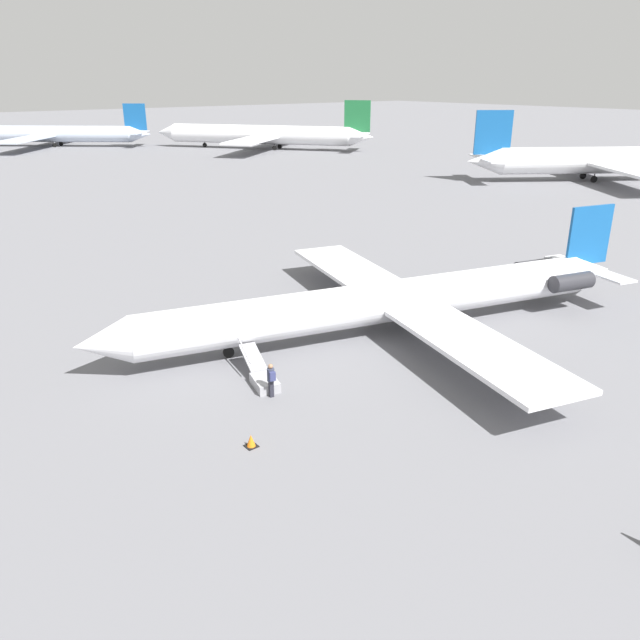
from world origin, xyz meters
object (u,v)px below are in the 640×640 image
at_px(airplane_main, 397,300).
at_px(airplane_far_left, 42,134).
at_px(airplane_far_center, 608,160).
at_px(airplane_far_right, 263,135).
at_px(boarding_stairs, 262,377).
at_px(passenger, 271,378).

xyz_separation_m(airplane_main, airplane_far_left, (-15.53, -129.63, 0.80)).
xyz_separation_m(airplane_main, airplane_far_center, (-67.74, -23.53, 1.09)).
bearing_deg(airplane_far_right, airplane_far_left, 8.70).
relative_size(airplane_far_center, airplane_far_left, 0.93).
xyz_separation_m(airplane_far_center, boarding_stairs, (78.27, 24.58, -2.69)).
distance_m(airplane_main, airplane_far_right, 107.06).
bearing_deg(airplane_main, boarding_stairs, 21.04).
height_order(airplane_far_center, boarding_stairs, airplane_far_center).
bearing_deg(airplane_far_right, boarding_stairs, 109.95).
bearing_deg(airplane_far_center, airplane_far_left, 150.40).
bearing_deg(airplane_far_center, airplane_main, -126.65).
height_order(airplane_far_right, boarding_stairs, airplane_far_right).
xyz_separation_m(airplane_far_right, passenger, (62.88, 96.05, -2.07)).
distance_m(airplane_far_right, boarding_stairs, 113.45).
bearing_deg(airplane_far_center, boarding_stairs, -128.37).
distance_m(airplane_far_left, passenger, 134.72).
distance_m(airplane_main, airplane_far_center, 71.72).
height_order(airplane_far_center, passenger, airplane_far_center).
relative_size(airplane_far_left, passenger, 24.11).
bearing_deg(airplane_far_right, airplane_far_center, 156.08).
relative_size(airplane_far_right, passenger, 24.75).
bearing_deg(airplane_far_center, airplane_far_right, 136.89).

